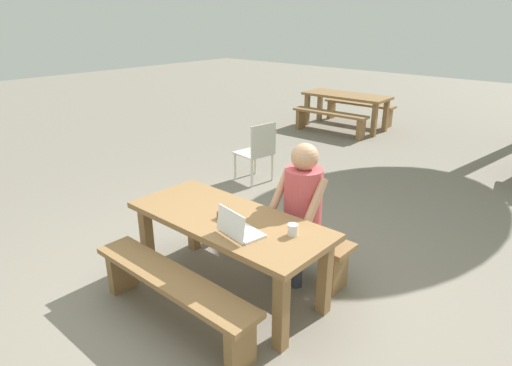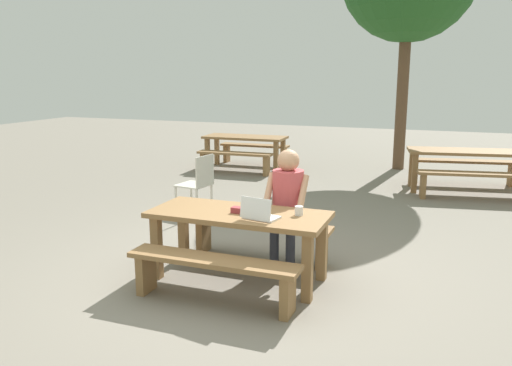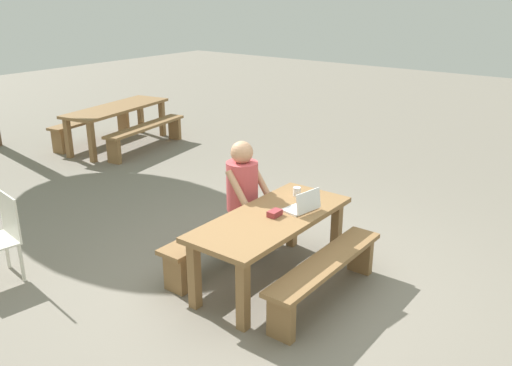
% 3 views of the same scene
% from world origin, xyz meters
% --- Properties ---
extents(ground_plane, '(30.00, 30.00, 0.00)m').
position_xyz_m(ground_plane, '(0.00, 0.00, 0.00)').
color(ground_plane, gray).
extents(picnic_table_front, '(1.77, 0.75, 0.70)m').
position_xyz_m(picnic_table_front, '(0.00, 0.00, 0.59)').
color(picnic_table_front, olive).
rests_on(picnic_table_front, ground).
extents(bench_near, '(1.61, 0.30, 0.43)m').
position_xyz_m(bench_near, '(0.00, -0.61, 0.32)').
color(bench_near, olive).
rests_on(bench_near, ground).
extents(bench_far, '(1.61, 0.30, 0.43)m').
position_xyz_m(bench_far, '(0.00, 0.61, 0.32)').
color(bench_far, olive).
rests_on(bench_far, ground).
extents(laptop, '(0.36, 0.29, 0.22)m').
position_xyz_m(laptop, '(0.28, -0.17, 0.75)').
color(laptop, white).
rests_on(laptop, picnic_table_front).
extents(small_pouch, '(0.14, 0.09, 0.06)m').
position_xyz_m(small_pouch, '(0.01, -0.03, 0.73)').
color(small_pouch, '#993338').
rests_on(small_pouch, picnic_table_front).
extents(coffee_mug, '(0.08, 0.08, 0.09)m').
position_xyz_m(coffee_mug, '(0.59, 0.10, 0.75)').
color(coffee_mug, white).
rests_on(coffee_mug, picnic_table_front).
extents(person_seated, '(0.44, 0.42, 1.26)m').
position_xyz_m(person_seated, '(0.32, 0.58, 0.74)').
color(person_seated, '#333847').
rests_on(person_seated, ground).
extents(plastic_chair, '(0.50, 0.50, 0.86)m').
position_xyz_m(plastic_chair, '(-1.55, 2.14, 0.46)').
color(plastic_chair, silver).
rests_on(plastic_chair, ground).
extents(picnic_table_mid, '(1.77, 0.78, 0.70)m').
position_xyz_m(picnic_table_mid, '(-2.25, 5.72, 0.59)').
color(picnic_table_mid, olive).
rests_on(picnic_table_mid, ground).
extents(bench_mid_south, '(1.58, 0.35, 0.44)m').
position_xyz_m(bench_mid_south, '(-2.23, 5.10, 0.33)').
color(bench_mid_south, olive).
rests_on(bench_mid_south, ground).
extents(bench_mid_north, '(1.58, 0.35, 0.44)m').
position_xyz_m(bench_mid_north, '(-2.27, 6.35, 0.33)').
color(bench_mid_north, olive).
rests_on(bench_mid_north, ground).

